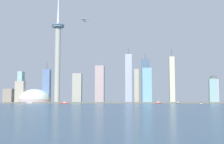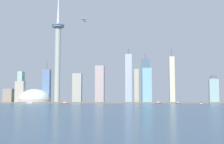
{
  "view_description": "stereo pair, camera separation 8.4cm",
  "coord_description": "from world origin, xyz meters",
  "views": [
    {
      "loc": [
        25.28,
        -351.5,
        5.3
      ],
      "look_at": [
        -37.34,
        494.03,
        86.11
      ],
      "focal_mm": 49.51,
      "sensor_mm": 36.0,
      "label": 1
    },
    {
      "loc": [
        25.36,
        -351.49,
        5.3
      ],
      "look_at": [
        -37.34,
        494.03,
        86.11
      ],
      "focal_mm": 49.51,
      "sensor_mm": 36.0,
      "label": 2
    }
  ],
  "objects": [
    {
      "name": "ground_plane",
      "position": [
        0.0,
        0.0,
        0.0
      ],
      "size": [
        6000.0,
        6000.0,
        0.0
      ],
      "primitive_type": "plane",
      "color": "#315068"
    },
    {
      "name": "waterfront_pier",
      "position": [
        0.0,
        515.97,
        1.67
      ],
      "size": [
        852.18,
        53.45,
        3.34
      ],
      "primitive_type": "cube",
      "color": "#686453",
      "rests_on": "ground"
    },
    {
      "name": "observation_tower",
      "position": [
        -203.91,
        544.31,
        157.92
      ],
      "size": [
        38.12,
        38.12,
        351.67
      ],
      "color": "#A3A598",
      "rests_on": "ground"
    },
    {
      "name": "stadium_dome",
      "position": [
        -267.35,
        534.41,
        10.78
      ],
      "size": [
        91.94,
        91.94,
        59.01
      ],
      "color": "#B8A6A2",
      "rests_on": "ground"
    },
    {
      "name": "skyscraper_0",
      "position": [
        57.73,
        588.6,
        66.42
      ],
      "size": [
        25.42,
        18.78,
        149.67
      ],
      "color": "#4A647C",
      "rests_on": "ground"
    },
    {
      "name": "skyscraper_1",
      "position": [
        -328.29,
        582.77,
        48.91
      ],
      "size": [
        15.07,
        24.52,
        97.81
      ],
      "color": "#91B9AD",
      "rests_on": "ground"
    },
    {
      "name": "skyscraper_2",
      "position": [
        139.66,
        607.87,
        71.61
      ],
      "size": [
        15.6,
        17.55,
        166.52
      ],
      "color": "beige",
      "rests_on": "ground"
    },
    {
      "name": "skyscraper_3",
      "position": [
        59.87,
        525.87,
        49.86
      ],
      "size": [
        26.04,
        19.34,
        99.73
      ],
      "color": "#75ABBD",
      "rests_on": "ground"
    },
    {
      "name": "skyscraper_4",
      "position": [
        -148.52,
        570.43,
        44.79
      ],
      "size": [
        27.53,
        18.86,
        89.58
      ],
      "color": "#A1A092",
      "rests_on": "ground"
    },
    {
      "name": "skyscraper_5",
      "position": [
        261.29,
        588.66,
        37.4
      ],
      "size": [
        22.06,
        23.56,
        81.4
      ],
      "color": "#A9B5BD",
      "rests_on": "ground"
    },
    {
      "name": "skyscraper_6",
      "position": [
        -308.93,
        526.87,
        31.86
      ],
      "size": [
        26.09,
        18.33,
        63.72
      ],
      "color": "#AB9F8A",
      "rests_on": "ground"
    },
    {
      "name": "skyscraper_7",
      "position": [
        30.17,
        556.8,
        50.07
      ],
      "size": [
        12.83,
        12.83,
        100.13
      ],
      "color": "#AAA286",
      "rests_on": "ground"
    },
    {
      "name": "skyscraper_8",
      "position": [
        -83.62,
        602.55,
        57.97
      ],
      "size": [
        27.42,
        25.19,
        115.93
      ],
      "color": "#A89290",
      "rests_on": "ground"
    },
    {
      "name": "skyscraper_9",
      "position": [
        -238.05,
        553.52,
        50.39
      ],
      "size": [
        21.89,
        19.73,
        125.42
      ],
      "color": "#5B789F",
      "rests_on": "ground"
    },
    {
      "name": "skyscraper_11",
      "position": [
        239.66,
        515.76,
        34.59
      ],
      "size": [
        21.02,
        14.02,
        73.07
      ],
      "color": "#8AAEAD",
      "rests_on": "ground"
    },
    {
      "name": "skyscraper_12",
      "position": [
        5.83,
        628.6,
        77.59
      ],
      "size": [
        21.0,
        22.67,
        174.74
      ],
      "color": "#A5AECB",
      "rests_on": "ground"
    },
    {
      "name": "skyscraper_13",
      "position": [
        -353.11,
        550.9,
        21.6
      ],
      "size": [
        27.86,
        23.99,
        43.19
      ],
      "color": "gray",
      "rests_on": "ground"
    },
    {
      "name": "boat_0",
      "position": [
        -127.39,
        311.42,
        1.42
      ],
      "size": [
        17.0,
        11.41,
        8.48
      ],
      "rotation": [
        0.0,
        0.0,
        3.5
      ],
      "color": "red",
      "rests_on": "ground"
    },
    {
      "name": "boat_1",
      "position": [
        112.16,
        287.67,
        1.55
      ],
      "size": [
        4.17,
        9.93,
        7.94
      ],
      "rotation": [
        0.0,
        0.0,
        1.5
      ],
      "color": "#1D2A36",
      "rests_on": "ground"
    },
    {
      "name": "boat_2",
      "position": [
        80.65,
        379.65,
        1.73
      ],
      "size": [
        14.46,
        15.62,
        11.55
      ],
      "rotation": [
        0.0,
        0.0,
        4.01
      ],
      "color": "red",
      "rests_on": "ground"
    },
    {
      "name": "boat_4",
      "position": [
        180.54,
        395.93,
        1.58
      ],
      "size": [
        5.68,
        12.58,
        4.41
      ],
      "rotation": [
        0.0,
        0.0,
        1.5
      ],
      "color": "beige",
      "rests_on": "ground"
    },
    {
      "name": "airplane",
      "position": [
        -116.47,
        484.43,
        232.49
      ],
      "size": [
        36.53,
        34.81,
        8.47
      ],
      "rotation": [
        0.0,
        0.0,
        4.61
      ],
      "color": "#B3B8C0"
    }
  ]
}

